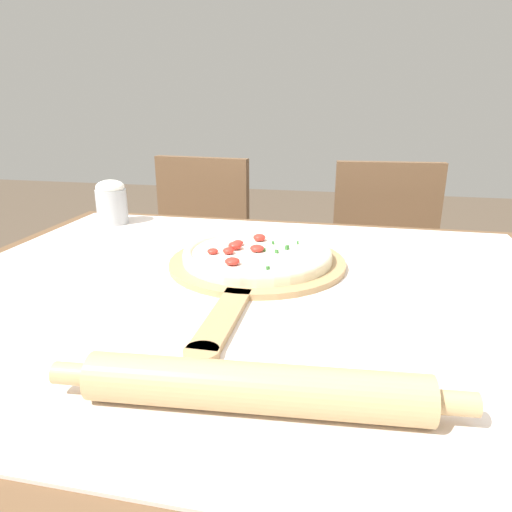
{
  "coord_description": "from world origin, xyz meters",
  "views": [
    {
      "loc": [
        0.18,
        -0.76,
        1.08
      ],
      "look_at": [
        0.0,
        0.09,
        0.78
      ],
      "focal_mm": 32.0,
      "sensor_mm": 36.0,
      "label": 1
    }
  ],
  "objects_px": {
    "chair_left": "(195,256)",
    "chair_right": "(385,269)",
    "pizza_peel": "(257,266)",
    "flour_cup": "(112,202)",
    "pizza": "(259,254)",
    "rolling_pin": "(255,388)"
  },
  "relations": [
    {
      "from": "chair_left",
      "to": "flour_cup",
      "type": "xyz_separation_m",
      "value": [
        -0.07,
        -0.47,
        0.31
      ]
    },
    {
      "from": "pizza_peel",
      "to": "chair_left",
      "type": "distance_m",
      "value": 0.89
    },
    {
      "from": "chair_left",
      "to": "chair_right",
      "type": "height_order",
      "value": "same"
    },
    {
      "from": "chair_left",
      "to": "flour_cup",
      "type": "bearing_deg",
      "value": -92.56
    },
    {
      "from": "pizza",
      "to": "rolling_pin",
      "type": "xyz_separation_m",
      "value": [
        0.09,
        -0.46,
        0.0
      ]
    },
    {
      "from": "rolling_pin",
      "to": "pizza",
      "type": "bearing_deg",
      "value": 100.91
    },
    {
      "from": "rolling_pin",
      "to": "chair_right",
      "type": "bearing_deg",
      "value": 78.99
    },
    {
      "from": "pizza",
      "to": "flour_cup",
      "type": "relative_size",
      "value": 2.54
    },
    {
      "from": "pizza_peel",
      "to": "flour_cup",
      "type": "bearing_deg",
      "value": 149.02
    },
    {
      "from": "pizza",
      "to": "chair_left",
      "type": "xyz_separation_m",
      "value": [
        -0.4,
        0.73,
        -0.27
      ]
    },
    {
      "from": "pizza_peel",
      "to": "flour_cup",
      "type": "xyz_separation_m",
      "value": [
        -0.47,
        0.28,
        0.06
      ]
    },
    {
      "from": "rolling_pin",
      "to": "flour_cup",
      "type": "bearing_deg",
      "value": 127.72
    },
    {
      "from": "rolling_pin",
      "to": "chair_right",
      "type": "height_order",
      "value": "chair_right"
    },
    {
      "from": "pizza_peel",
      "to": "flour_cup",
      "type": "relative_size",
      "value": 4.78
    },
    {
      "from": "chair_right",
      "to": "flour_cup",
      "type": "bearing_deg",
      "value": -153.7
    },
    {
      "from": "pizza",
      "to": "chair_left",
      "type": "bearing_deg",
      "value": 118.85
    },
    {
      "from": "pizza_peel",
      "to": "rolling_pin",
      "type": "relative_size",
      "value": 1.24
    },
    {
      "from": "flour_cup",
      "to": "pizza_peel",
      "type": "bearing_deg",
      "value": -30.98
    },
    {
      "from": "chair_left",
      "to": "flour_cup",
      "type": "relative_size",
      "value": 7.2
    },
    {
      "from": "rolling_pin",
      "to": "chair_left",
      "type": "relative_size",
      "value": 0.53
    },
    {
      "from": "chair_left",
      "to": "flour_cup",
      "type": "height_order",
      "value": "chair_left"
    },
    {
      "from": "pizza",
      "to": "chair_right",
      "type": "relative_size",
      "value": 0.35
    }
  ]
}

